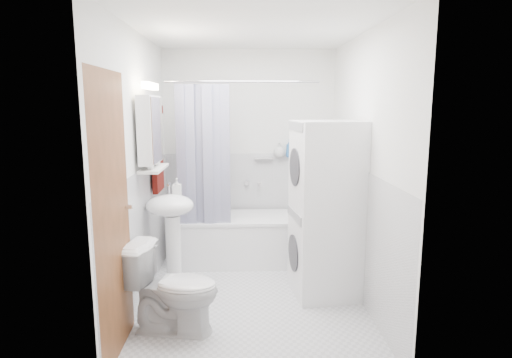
{
  "coord_description": "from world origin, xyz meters",
  "views": [
    {
      "loc": [
        -0.1,
        -3.76,
        1.76
      ],
      "look_at": [
        0.04,
        0.15,
        1.09
      ],
      "focal_mm": 30.0,
      "sensor_mm": 36.0,
      "label": 1
    }
  ],
  "objects_px": {
    "bathtub": "(243,237)",
    "sink": "(171,221)",
    "washer_dryer": "(325,210)",
    "toilet": "(174,289)"
  },
  "relations": [
    {
      "from": "bathtub",
      "to": "sink",
      "type": "bearing_deg",
      "value": -130.06
    },
    {
      "from": "washer_dryer",
      "to": "toilet",
      "type": "xyz_separation_m",
      "value": [
        -1.31,
        -0.65,
        -0.46
      ]
    },
    {
      "from": "bathtub",
      "to": "toilet",
      "type": "distance_m",
      "value": 1.61
    },
    {
      "from": "bathtub",
      "to": "washer_dryer",
      "type": "distance_m",
      "value": 1.26
    },
    {
      "from": "toilet",
      "to": "washer_dryer",
      "type": "bearing_deg",
      "value": -53.64
    },
    {
      "from": "toilet",
      "to": "bathtub",
      "type": "bearing_deg",
      "value": -9.93
    },
    {
      "from": "washer_dryer",
      "to": "toilet",
      "type": "bearing_deg",
      "value": -160.41
    },
    {
      "from": "sink",
      "to": "toilet",
      "type": "distance_m",
      "value": 0.81
    },
    {
      "from": "bathtub",
      "to": "toilet",
      "type": "height_order",
      "value": "toilet"
    },
    {
      "from": "bathtub",
      "to": "toilet",
      "type": "xyz_separation_m",
      "value": [
        -0.55,
        -1.51,
        0.06
      ]
    }
  ]
}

